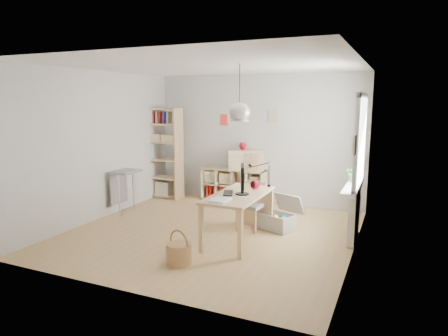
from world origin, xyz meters
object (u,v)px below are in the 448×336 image
at_px(chair, 252,203).
at_px(monitor, 242,178).
at_px(desk, 239,200).
at_px(drawer_chest, 246,160).
at_px(tall_bookshelf, 163,149).
at_px(storage_chest, 279,218).
at_px(cube_shelf, 233,188).

height_order(chair, monitor, monitor).
xyz_separation_m(desk, drawer_chest, (-0.71, 2.19, 0.27)).
bearing_deg(tall_bookshelf, drawer_chest, 7.30).
bearing_deg(storage_chest, chair, -138.98).
distance_m(desk, chair, 0.66).
bearing_deg(chair, drawer_chest, 120.04).
bearing_deg(monitor, tall_bookshelf, 121.52).
relative_size(cube_shelf, storage_chest, 1.82).
xyz_separation_m(desk, chair, (-0.01, 0.63, -0.20)).
distance_m(tall_bookshelf, drawer_chest, 1.90).
bearing_deg(monitor, chair, 75.07).
bearing_deg(cube_shelf, chair, -57.79).
height_order(desk, tall_bookshelf, tall_bookshelf).
bearing_deg(storage_chest, cube_shelf, 156.69).
xyz_separation_m(desk, cube_shelf, (-1.02, 2.23, -0.36)).
bearing_deg(storage_chest, monitor, -92.34).
bearing_deg(desk, drawer_chest, 108.01).
xyz_separation_m(cube_shelf, chair, (1.01, -1.60, 0.16)).
height_order(cube_shelf, drawer_chest, drawer_chest).
relative_size(cube_shelf, drawer_chest, 1.93).
height_order(tall_bookshelf, storage_chest, tall_bookshelf).
distance_m(desk, drawer_chest, 2.32).
xyz_separation_m(desk, monitor, (0.06, -0.02, 0.35)).
relative_size(storage_chest, monitor, 1.55).
relative_size(tall_bookshelf, storage_chest, 2.61).
distance_m(storage_chest, drawer_chest, 1.95).
bearing_deg(drawer_chest, chair, -86.33).
height_order(tall_bookshelf, chair, tall_bookshelf).
distance_m(tall_bookshelf, storage_chest, 3.35).
bearing_deg(monitor, storage_chest, 44.21).
distance_m(cube_shelf, storage_chest, 2.05).
bearing_deg(drawer_chest, monitor, -91.12).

